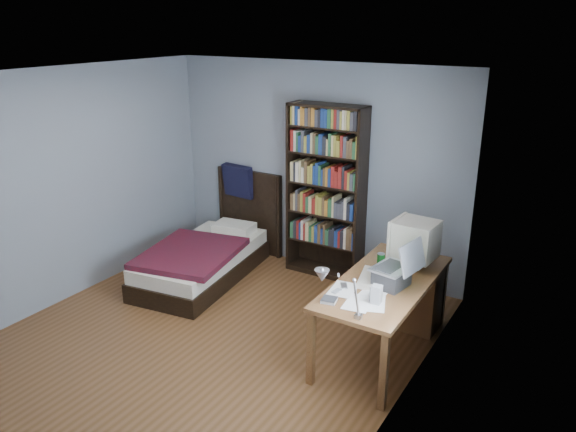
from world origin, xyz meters
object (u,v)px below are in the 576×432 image
(desk, at_px, (401,291))
(soda_can, at_px, (381,260))
(desk_lamp, at_px, (328,280))
(bookshelf, at_px, (326,192))
(speaker, at_px, (376,295))
(bed, at_px, (207,255))
(keyboard, at_px, (370,278))
(crt_monitor, at_px, (414,240))
(laptop, at_px, (394,274))

(desk, distance_m, soda_can, 0.45)
(desk_lamp, bearing_deg, soda_can, 95.06)
(bookshelf, bearing_deg, speaker, -51.34)
(soda_can, bearing_deg, bed, 174.91)
(keyboard, bearing_deg, speaker, -73.32)
(crt_monitor, relative_size, keyboard, 1.02)
(crt_monitor, bearing_deg, laptop, -88.47)
(crt_monitor, bearing_deg, speaker, -89.43)
(keyboard, bearing_deg, bed, 154.23)
(laptop, xyz_separation_m, bookshelf, (-1.36, 1.33, 0.18))
(crt_monitor, bearing_deg, soda_can, -139.49)
(laptop, xyz_separation_m, soda_can, (-0.25, 0.33, -0.06))
(desk, bearing_deg, crt_monitor, -0.86)
(desk, relative_size, keyboard, 3.73)
(speaker, bearing_deg, bed, 156.48)
(desk_lamp, distance_m, speaker, 0.74)
(crt_monitor, height_order, keyboard, crt_monitor)
(desk_lamp, bearing_deg, laptop, 82.35)
(desk, xyz_separation_m, bed, (-2.43, -0.00, -0.16))
(speaker, distance_m, bed, 2.74)
(laptop, bearing_deg, desk_lamp, -97.65)
(bed, bearing_deg, laptop, -11.88)
(desk, relative_size, crt_monitor, 3.67)
(speaker, xyz_separation_m, bed, (-2.53, 0.90, -0.55))
(desk, relative_size, desk_lamp, 3.00)
(keyboard, distance_m, bed, 2.42)
(keyboard, xyz_separation_m, bookshelf, (-1.13, 1.31, 0.29))
(crt_monitor, distance_m, soda_can, 0.36)
(desk, height_order, bookshelf, bookshelf)
(desk_lamp, height_order, bookshelf, bookshelf)
(laptop, distance_m, keyboard, 0.25)
(desk_lamp, bearing_deg, speaker, 78.44)
(keyboard, bearing_deg, soda_can, 81.12)
(desk, xyz_separation_m, laptop, (0.10, -0.53, 0.43))
(crt_monitor, xyz_separation_m, laptop, (0.01, -0.53, -0.13))
(laptop, xyz_separation_m, keyboard, (-0.23, 0.02, -0.11))
(crt_monitor, distance_m, speaker, 0.92)
(laptop, bearing_deg, bookshelf, 135.75)
(keyboard, bearing_deg, desk, 63.21)
(crt_monitor, bearing_deg, keyboard, -112.60)
(laptop, relative_size, bed, 0.22)
(soda_can, distance_m, bookshelf, 1.51)
(laptop, relative_size, soda_can, 3.39)
(crt_monitor, height_order, laptop, crt_monitor)
(desk_lamp, relative_size, bookshelf, 0.27)
(crt_monitor, bearing_deg, desk_lamp, -94.48)
(soda_can, bearing_deg, desk, 54.07)
(keyboard, bearing_deg, bookshelf, 117.71)
(laptop, xyz_separation_m, speaker, (-0.01, -0.37, -0.04))
(desk_lamp, xyz_separation_m, keyboard, (-0.09, 1.02, -0.43))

